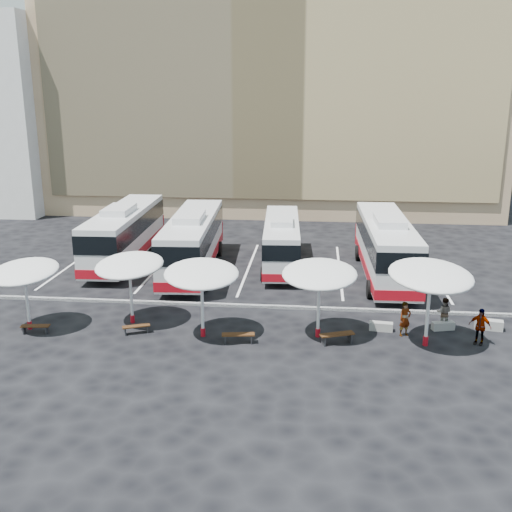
# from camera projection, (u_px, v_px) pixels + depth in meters

# --- Properties ---
(ground) EXTENTS (120.00, 120.00, 0.00)m
(ground) POSITION_uv_depth(u_px,v_px,m) (232.00, 310.00, 32.13)
(ground) COLOR black
(ground) RESTS_ON ground
(sandstone_building) EXTENTS (42.00, 18.25, 29.60)m
(sandstone_building) POSITION_uv_depth(u_px,v_px,m) (276.00, 77.00, 59.29)
(sandstone_building) COLOR tan
(sandstone_building) RESTS_ON ground
(curb_divider) EXTENTS (34.00, 0.25, 0.15)m
(curb_divider) POSITION_uv_depth(u_px,v_px,m) (233.00, 305.00, 32.59)
(curb_divider) COLOR black
(curb_divider) RESTS_ON ground
(bay_lines) EXTENTS (24.15, 12.00, 0.01)m
(bay_lines) POSITION_uv_depth(u_px,v_px,m) (249.00, 267.00, 39.79)
(bay_lines) COLOR white
(bay_lines) RESTS_ON ground
(bus_0) EXTENTS (3.24, 12.59, 3.97)m
(bus_0) POSITION_uv_depth(u_px,v_px,m) (125.00, 232.00, 40.93)
(bus_0) COLOR silver
(bus_0) RESTS_ON ground
(bus_1) EXTENTS (3.45, 12.66, 3.98)m
(bus_1) POSITION_uv_depth(u_px,v_px,m) (193.00, 240.00, 38.64)
(bus_1) COLOR silver
(bus_1) RESTS_ON ground
(bus_2) EXTENTS (2.93, 10.83, 3.40)m
(bus_2) POSITION_uv_depth(u_px,v_px,m) (282.00, 240.00, 39.91)
(bus_2) COLOR silver
(bus_2) RESTS_ON ground
(bus_3) EXTENTS (3.18, 12.75, 4.03)m
(bus_3) POSITION_uv_depth(u_px,v_px,m) (386.00, 245.00, 37.36)
(bus_3) COLOR silver
(bus_3) RESTS_ON ground
(sunshade_0) EXTENTS (3.93, 3.96, 3.46)m
(sunshade_0) POSITION_uv_depth(u_px,v_px,m) (24.00, 272.00, 28.77)
(sunshade_0) COLOR silver
(sunshade_0) RESTS_ON ground
(sunshade_1) EXTENTS (4.11, 4.15, 3.55)m
(sunshade_1) POSITION_uv_depth(u_px,v_px,m) (129.00, 266.00, 29.56)
(sunshade_1) COLOR silver
(sunshade_1) RESTS_ON ground
(sunshade_2) EXTENTS (4.22, 4.25, 3.68)m
(sunshade_2) POSITION_uv_depth(u_px,v_px,m) (202.00, 274.00, 27.85)
(sunshade_2) COLOR silver
(sunshade_2) RESTS_ON ground
(sunshade_3) EXTENTS (3.74, 3.78, 3.68)m
(sunshade_3) POSITION_uv_depth(u_px,v_px,m) (320.00, 274.00, 27.79)
(sunshade_3) COLOR silver
(sunshade_3) RESTS_ON ground
(sunshade_4) EXTENTS (4.78, 4.82, 3.96)m
(sunshade_4) POSITION_uv_depth(u_px,v_px,m) (431.00, 276.00, 26.76)
(sunshade_4) COLOR silver
(sunshade_4) RESTS_ON ground
(wood_bench_0) EXTENTS (1.40, 0.53, 0.42)m
(wood_bench_0) POSITION_uv_depth(u_px,v_px,m) (35.00, 327.00, 28.93)
(wood_bench_0) COLOR black
(wood_bench_0) RESTS_ON ground
(wood_bench_1) EXTENTS (1.35, 0.84, 0.41)m
(wood_bench_1) POSITION_uv_depth(u_px,v_px,m) (136.00, 327.00, 28.92)
(wood_bench_1) COLOR black
(wood_bench_1) RESTS_ON ground
(wood_bench_2) EXTENTS (1.57, 0.62, 0.47)m
(wood_bench_2) POSITION_uv_depth(u_px,v_px,m) (238.00, 336.00, 27.80)
(wood_bench_2) COLOR black
(wood_bench_2) RESTS_ON ground
(wood_bench_3) EXTENTS (1.68, 0.99, 0.50)m
(wood_bench_3) POSITION_uv_depth(u_px,v_px,m) (337.00, 336.00, 27.74)
(wood_bench_3) COLOR black
(wood_bench_3) RESTS_ON ground
(conc_bench_0) EXTENTS (1.17, 0.51, 0.42)m
(conc_bench_0) POSITION_uv_depth(u_px,v_px,m) (381.00, 326.00, 29.30)
(conc_bench_0) COLOR gray
(conc_bench_0) RESTS_ON ground
(conc_bench_1) EXTENTS (1.15, 0.64, 0.41)m
(conc_bench_1) POSITION_uv_depth(u_px,v_px,m) (443.00, 326.00, 29.40)
(conc_bench_1) COLOR gray
(conc_bench_1) RESTS_ON ground
(conc_bench_2) EXTENTS (1.38, 0.70, 0.49)m
(conc_bench_2) POSITION_uv_depth(u_px,v_px,m) (489.00, 325.00, 29.44)
(conc_bench_2) COLOR gray
(conc_bench_2) RESTS_ON ground
(passenger_0) EXTENTS (0.74, 0.65, 1.70)m
(passenger_0) POSITION_uv_depth(u_px,v_px,m) (405.00, 319.00, 28.55)
(passenger_0) COLOR black
(passenger_0) RESTS_ON ground
(passenger_1) EXTENTS (0.88, 0.77, 1.54)m
(passenger_1) POSITION_uv_depth(u_px,v_px,m) (444.00, 313.00, 29.55)
(passenger_1) COLOR black
(passenger_1) RESTS_ON ground
(passenger_2) EXTENTS (1.10, 0.86, 1.74)m
(passenger_2) POSITION_uv_depth(u_px,v_px,m) (480.00, 326.00, 27.58)
(passenger_2) COLOR black
(passenger_2) RESTS_ON ground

